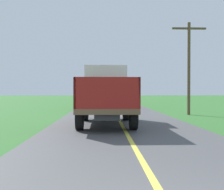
% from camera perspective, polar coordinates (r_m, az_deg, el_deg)
% --- Properties ---
extents(banana_truck_near, '(2.38, 5.82, 2.80)m').
position_cam_1_polar(banana_truck_near, '(12.80, -1.39, 0.32)').
color(banana_truck_near, '#2D2D30').
rests_on(banana_truck_near, road_surface).
extents(banana_truck_far, '(2.38, 5.81, 2.80)m').
position_cam_1_polar(banana_truck_far, '(24.58, -1.64, 0.52)').
color(banana_truck_far, '#2D2D30').
rests_on(banana_truck_far, road_surface).
extents(utility_pole_roadside, '(2.30, 0.20, 6.23)m').
position_cam_1_polar(utility_pole_roadside, '(18.53, 16.38, 6.49)').
color(utility_pole_roadside, brown).
rests_on(utility_pole_roadside, ground).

